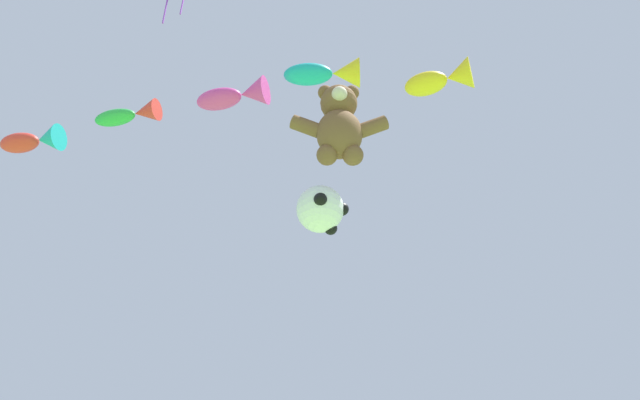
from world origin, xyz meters
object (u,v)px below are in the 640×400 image
object	(u,v)px
soccer_ball_kite	(321,209)
fish_kite_emerald	(130,115)
teddy_bear_kite	(339,124)
fish_kite_magenta	(236,96)
fish_kite_teal	(327,74)
fish_kite_crimson	(34,141)
fish_kite_goldfin	(442,80)

from	to	relation	value
soccer_ball_kite	fish_kite_emerald	xyz separation A→B (m)	(-5.05, 3.13, 5.05)
teddy_bear_kite	fish_kite_emerald	xyz separation A→B (m)	(-5.41, 3.34, 3.20)
fish_kite_magenta	fish_kite_teal	bearing A→B (deg)	-11.30
soccer_ball_kite	fish_kite_crimson	world-z (taller)	fish_kite_crimson
teddy_bear_kite	soccer_ball_kite	xyz separation A→B (m)	(-0.36, 0.21, -1.85)
teddy_bear_kite	fish_kite_emerald	bearing A→B (deg)	148.31
fish_kite_emerald	fish_kite_crimson	size ratio (longest dim) A/B	1.04
soccer_ball_kite	fish_kite_teal	size ratio (longest dim) A/B	0.50
fish_kite_teal	fish_kite_magenta	bearing A→B (deg)	168.70
fish_kite_teal	fish_kite_emerald	distance (m)	5.47
fish_kite_goldfin	fish_kite_emerald	size ratio (longest dim) A/B	0.87
fish_kite_teal	fish_kite_crimson	size ratio (longest dim) A/B	1.04
teddy_bear_kite	fish_kite_magenta	size ratio (longest dim) A/B	1.01
teddy_bear_kite	fish_kite_teal	distance (m)	3.57
fish_kite_goldfin	fish_kite_emerald	distance (m)	8.23
fish_kite_magenta	fish_kite_emerald	world-z (taller)	fish_kite_emerald
fish_kite_teal	fish_kite_magenta	distance (m)	2.32
fish_kite_teal	fish_kite_emerald	bearing A→B (deg)	162.70
teddy_bear_kite	fish_kite_teal	xyz separation A→B (m)	(-0.18, 1.71, 3.13)
soccer_ball_kite	fish_kite_emerald	distance (m)	7.79
fish_kite_teal	fish_kite_crimson	distance (m)	8.11
fish_kite_emerald	teddy_bear_kite	bearing A→B (deg)	-31.69
soccer_ball_kite	fish_kite_teal	world-z (taller)	fish_kite_teal
fish_kite_teal	fish_kite_goldfin	bearing A→B (deg)	-14.55
fish_kite_goldfin	fish_kite_teal	distance (m)	2.85
fish_kite_magenta	fish_kite_emerald	xyz separation A→B (m)	(-2.97, 1.18, 0.40)
fish_kite_magenta	fish_kite_emerald	distance (m)	3.22
teddy_bear_kite	fish_kite_goldfin	xyz separation A→B (m)	(2.44, 1.03, 2.27)
teddy_bear_kite	fish_kite_crimson	world-z (taller)	fish_kite_crimson
fish_kite_teal	fish_kite_emerald	world-z (taller)	fish_kite_emerald
fish_kite_goldfin	fish_kite_teal	world-z (taller)	fish_kite_teal
fish_kite_emerald	soccer_ball_kite	bearing A→B (deg)	-31.80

